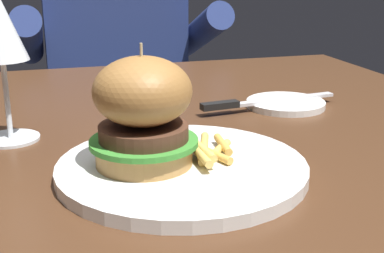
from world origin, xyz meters
TOP-DOWN VIEW (x-y plane):
  - dining_table at (0.00, 0.00)m, footprint 1.14×0.89m
  - main_plate at (0.04, -0.19)m, footprint 0.27×0.27m
  - burger_sandwich at (0.00, -0.19)m, footprint 0.12×0.12m
  - fries_pile at (0.07, -0.19)m, footprint 0.06×0.11m
  - wine_glass at (-0.14, -0.02)m, footprint 0.07×0.07m
  - bread_plate at (0.27, 0.03)m, footprint 0.12×0.12m
  - table_knife at (0.22, 0.02)m, footprint 0.23×0.04m
  - diner_person at (0.10, 0.72)m, footprint 0.51×0.36m

SIDE VIEW (x-z plane):
  - diner_person at x=0.10m, z-range -0.02..1.15m
  - dining_table at x=0.00m, z-range 0.28..1.02m
  - bread_plate at x=0.27m, z-range 0.74..0.75m
  - main_plate at x=0.04m, z-range 0.74..0.75m
  - table_knife at x=0.22m, z-range 0.75..0.76m
  - fries_pile at x=0.07m, z-range 0.75..0.77m
  - burger_sandwich at x=0.00m, z-range 0.75..0.88m
  - wine_glass at x=-0.14m, z-range 0.78..0.98m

